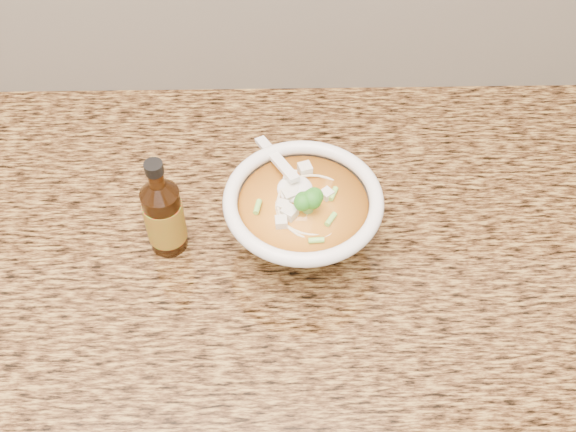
{
  "coord_description": "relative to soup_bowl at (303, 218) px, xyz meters",
  "views": [
    {
      "loc": [
        0.23,
        1.05,
        1.71
      ],
      "look_at": [
        0.24,
        1.66,
        0.95
      ],
      "focal_mm": 45.0,
      "sensor_mm": 36.0,
      "label": 1
    }
  ],
  "objects": [
    {
      "name": "hot_sauce_bottle",
      "position": [
        -0.19,
        -0.0,
        0.01
      ],
      "size": [
        0.06,
        0.06,
        0.16
      ],
      "rotation": [
        0.0,
        0.0,
        0.19
      ],
      "color": "#381A07",
      "rests_on": "counter_slab"
    },
    {
      "name": "soup_bowl",
      "position": [
        0.0,
        0.0,
        0.0
      ],
      "size": [
        0.21,
        0.23,
        0.12
      ],
      "rotation": [
        0.0,
        0.0,
        -0.31
      ],
      "color": "white",
      "rests_on": "counter_slab"
    },
    {
      "name": "counter_slab",
      "position": [
        -0.26,
        0.01,
        -0.07
      ],
      "size": [
        4.0,
        0.68,
        0.04
      ],
      "primitive_type": "cube",
      "color": "olive",
      "rests_on": "cabinet"
    },
    {
      "name": "cabinet",
      "position": [
        -0.26,
        0.01,
        -0.52
      ],
      "size": [
        4.0,
        0.65,
        0.86
      ],
      "primitive_type": "cube",
      "color": "black",
      "rests_on": "ground"
    }
  ]
}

